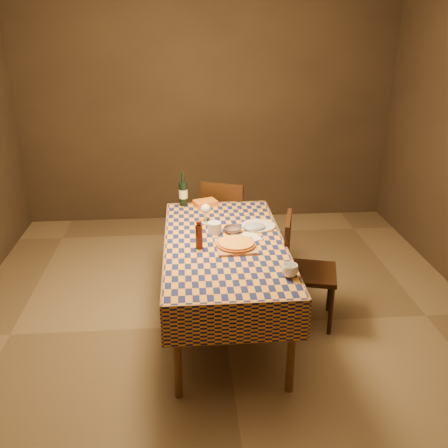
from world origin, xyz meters
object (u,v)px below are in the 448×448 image
object	(u,v)px
cutting_board	(236,246)
white_plate	(258,226)
chair_right	(300,264)
bowl	(233,230)
wine_bottle	(183,193)
dining_table	(225,251)
pizza	(236,244)
chair_far	(225,219)

from	to	relation	value
cutting_board	white_plate	xyz separation A→B (m)	(0.23, 0.40, -0.00)
cutting_board	chair_right	distance (m)	0.63
cutting_board	bowl	distance (m)	0.29
bowl	chair_right	xyz separation A→B (m)	(0.55, -0.13, -0.27)
chair_right	wine_bottle	bearing A→B (deg)	139.22
dining_table	pizza	world-z (taller)	pizza
bowl	cutting_board	bearing A→B (deg)	-90.66
bowl	wine_bottle	xyz separation A→B (m)	(-0.40, 0.68, 0.10)
dining_table	cutting_board	bearing A→B (deg)	-55.83
cutting_board	pizza	distance (m)	0.02
bowl	wine_bottle	bearing A→B (deg)	120.17
white_plate	bowl	bearing A→B (deg)	-155.32
white_plate	chair_far	bearing A→B (deg)	104.76
white_plate	chair_far	xyz separation A→B (m)	(-0.21, 0.81, -0.26)
cutting_board	bowl	xyz separation A→B (m)	(0.00, 0.29, 0.01)
cutting_board	wine_bottle	xyz separation A→B (m)	(-0.39, 0.97, 0.11)
dining_table	cutting_board	size ratio (longest dim) A/B	6.12
dining_table	white_plate	distance (m)	0.43
wine_bottle	chair_far	world-z (taller)	wine_bottle
dining_table	cutting_board	world-z (taller)	cutting_board
bowl	white_plate	size ratio (longest dim) A/B	0.51
chair_far	chair_right	xyz separation A→B (m)	(0.53, -1.05, 0.00)
dining_table	chair_right	distance (m)	0.65
pizza	white_plate	xyz separation A→B (m)	(0.23, 0.40, -0.03)
pizza	white_plate	world-z (taller)	pizza
pizza	wine_bottle	world-z (taller)	wine_bottle
cutting_board	wine_bottle	size ratio (longest dim) A/B	0.94
dining_table	pizza	bearing A→B (deg)	-55.83
bowl	white_plate	world-z (taller)	bowl
bowl	chair_right	world-z (taller)	chair_right
bowl	chair_far	distance (m)	0.96
cutting_board	pizza	size ratio (longest dim) A/B	0.98
bowl	chair_far	xyz separation A→B (m)	(0.01, 0.92, -0.27)
white_plate	pizza	bearing A→B (deg)	-120.16
cutting_board	chair_far	bearing A→B (deg)	89.21
dining_table	bowl	distance (m)	0.22
chair_far	white_plate	bearing A→B (deg)	-75.24
bowl	chair_far	bearing A→B (deg)	89.17
cutting_board	pizza	bearing A→B (deg)	-45.00
chair_right	chair_far	bearing A→B (deg)	117.01
wine_bottle	chair_right	bearing A→B (deg)	-40.78
cutting_board	wine_bottle	distance (m)	1.06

